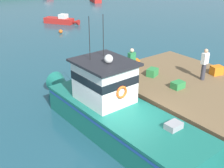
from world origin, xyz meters
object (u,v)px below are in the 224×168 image
(crate_single_by_cleat, at_px, (152,72))
(deckhand_by_the_boat, at_px, (204,64))
(crate_stack_mid_dock, at_px, (134,63))
(crate_single_far, at_px, (217,70))
(mooring_buoy_outer, at_px, (61,31))
(crate_stack_near_edge, at_px, (178,85))
(deckhand_further_back, at_px, (132,63))
(moored_boat_off_the_point, at_px, (61,20))
(main_fishing_boat, at_px, (114,109))

(crate_single_by_cleat, relative_size, deckhand_by_the_boat, 0.37)
(crate_stack_mid_dock, height_order, crate_single_far, crate_single_far)
(mooring_buoy_outer, bearing_deg, crate_stack_near_edge, -99.54)
(crate_stack_near_edge, bearing_deg, crate_single_far, -1.90)
(crate_single_far, bearing_deg, crate_single_by_cleat, 145.46)
(crate_single_far, distance_m, mooring_buoy_outer, 17.36)
(crate_stack_mid_dock, height_order, deckhand_further_back, deckhand_further_back)
(deckhand_by_the_boat, height_order, mooring_buoy_outer, deckhand_by_the_boat)
(deckhand_by_the_boat, relative_size, moored_boat_off_the_point, 0.40)
(crate_stack_near_edge, relative_size, moored_boat_off_the_point, 0.15)
(deckhand_further_back, relative_size, mooring_buoy_outer, 4.27)
(crate_stack_mid_dock, bearing_deg, crate_single_by_cleat, -97.29)
(main_fishing_boat, xyz_separation_m, deckhand_further_back, (2.44, 1.68, 1.05))
(crate_single_far, xyz_separation_m, moored_boat_off_the_point, (2.13, 21.26, -1.07))
(main_fishing_boat, height_order, moored_boat_off_the_point, main_fishing_boat)
(mooring_buoy_outer, bearing_deg, crate_stack_mid_dock, -100.52)
(moored_boat_off_the_point, relative_size, mooring_buoy_outer, 10.59)
(crate_single_far, distance_m, moored_boat_off_the_point, 21.40)
(main_fishing_boat, bearing_deg, crate_stack_near_edge, -8.16)
(crate_single_by_cleat, relative_size, mooring_buoy_outer, 1.57)
(crate_stack_mid_dock, distance_m, crate_single_far, 4.50)
(moored_boat_off_the_point, bearing_deg, crate_single_far, -95.72)
(crate_single_by_cleat, xyz_separation_m, moored_boat_off_the_point, (4.95, 19.32, -1.03))
(crate_single_by_cleat, distance_m, deckhand_further_back, 1.39)
(deckhand_by_the_boat, xyz_separation_m, mooring_buoy_outer, (1.10, 17.30, -1.87))
(crate_single_by_cleat, xyz_separation_m, deckhand_by_the_boat, (1.66, -1.92, 0.66))
(deckhand_by_the_boat, bearing_deg, main_fishing_boat, 173.76)
(crate_single_far, height_order, mooring_buoy_outer, crate_single_far)
(crate_single_by_cleat, height_order, mooring_buoy_outer, crate_single_by_cleat)
(main_fishing_boat, bearing_deg, crate_single_by_cleat, 20.44)
(main_fishing_boat, relative_size, crate_single_far, 16.40)
(crate_single_by_cleat, xyz_separation_m, crate_stack_mid_dock, (0.22, 1.73, -0.01))
(crate_single_by_cleat, bearing_deg, crate_stack_mid_dock, 82.71)
(main_fishing_boat, distance_m, crate_stack_near_edge, 3.53)
(crate_stack_mid_dock, bearing_deg, deckhand_further_back, -135.03)
(crate_stack_mid_dock, distance_m, deckhand_further_back, 2.09)
(crate_single_far, xyz_separation_m, deckhand_by_the_boat, (-1.16, 0.02, 0.62))
(main_fishing_boat, relative_size, deckhand_further_back, 6.04)
(main_fishing_boat, distance_m, deckhand_by_the_boat, 5.41)
(crate_single_far, bearing_deg, crate_stack_mid_dock, 125.29)
(main_fishing_boat, height_order, deckhand_by_the_boat, main_fishing_boat)
(deckhand_further_back, height_order, mooring_buoy_outer, deckhand_further_back)
(deckhand_by_the_boat, distance_m, mooring_buoy_outer, 17.43)
(main_fishing_boat, height_order, deckhand_further_back, main_fishing_boat)
(crate_stack_near_edge, bearing_deg, mooring_buoy_outer, 80.46)
(crate_stack_mid_dock, bearing_deg, moored_boat_off_the_point, 74.94)
(deckhand_by_the_boat, height_order, deckhand_further_back, same)
(crate_single_far, bearing_deg, moored_boat_off_the_point, 84.28)
(crate_stack_near_edge, relative_size, crate_stack_mid_dock, 1.00)
(moored_boat_off_the_point, distance_m, mooring_buoy_outer, 4.52)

